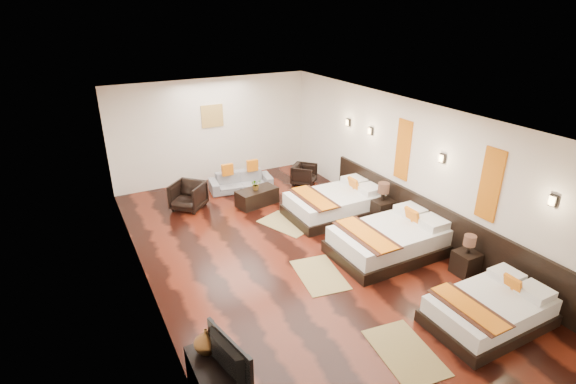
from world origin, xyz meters
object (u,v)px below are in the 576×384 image
bed_far (335,204)px  sofa (241,181)px  nightstand_a (466,260)px  armchair_right (304,174)px  armchair_left (188,196)px  bed_mid (390,240)px  nightstand_b (382,208)px  coffee_table (257,197)px  bed_near (490,310)px  table_plant (256,184)px  tv (223,358)px  figurine (207,340)px

bed_far → sofa: bearing=119.7°
nightstand_a → armchair_right: size_ratio=1.29×
nightstand_a → armchair_left: 6.28m
bed_mid → nightstand_b: nightstand_b is taller
sofa → coffee_table: sofa is taller
bed_near → nightstand_b: (0.75, 3.53, 0.08)m
table_plant → nightstand_b: bearing=-44.5°
tv → bed_mid: bearing=-77.1°
tv → sofa: bearing=-35.7°
bed_mid → tv: bearing=-155.0°
tv → sofa: tv is taller
bed_far → nightstand_a: 3.23m
nightstand_b → armchair_right: (-0.44, 2.74, -0.05)m
nightstand_a → figurine: 4.97m
nightstand_b → armchair_left: size_ratio=1.27×
bed_far → table_plant: bed_far is taller
tv → armchair_left: (1.21, 5.81, -0.48)m
tv → armchair_right: size_ratio=1.47×
bed_near → sofa: bed_near is taller
nightstand_b → tv: bearing=-147.5°
figurine → bed_near: bearing=-11.8°
coffee_table → bed_near: bearing=-76.3°
tv → armchair_right: bearing=-49.3°
figurine → armchair_left: bearing=76.7°
bed_near → table_plant: size_ratio=6.70×
bed_mid → figurine: bearing=-160.8°
bed_near → tv: 4.20m
bed_far → sofa: 2.80m
armchair_left → table_plant: table_plant is taller
sofa → nightstand_b: bearing=-48.2°
nightstand_a → tv: tv is taller
figurine → bed_mid: bearing=19.2°
table_plant → armchair_left: bearing=159.8°
tv → coffee_table: bearing=-39.8°
bed_far → figurine: bearing=-141.0°
tv → bed_far: bearing=-59.0°
figurine → table_plant: size_ratio=1.19×
bed_near → armchair_left: bed_near is taller
armchair_left → table_plant: size_ratio=2.60×
bed_far → nightstand_b: nightstand_b is taller
nightstand_b → table_plant: size_ratio=3.31×
nightstand_b → tv: (-4.89, -3.12, 0.48)m
nightstand_a → sofa: 5.97m
bed_far → armchair_right: size_ratio=3.57×
nightstand_b → armchair_right: size_ratio=1.52×
sofa → bed_near: bearing=-70.4°
armchair_right → sofa: bearing=122.1°
bed_mid → armchair_right: 3.94m
coffee_table → armchair_right: bearing=19.8°
nightstand_a → table_plant: 5.01m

